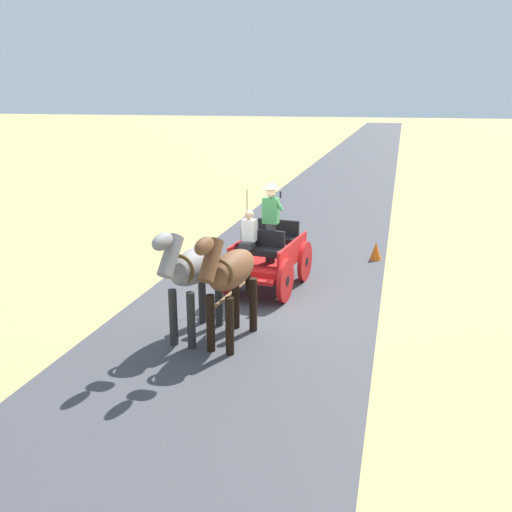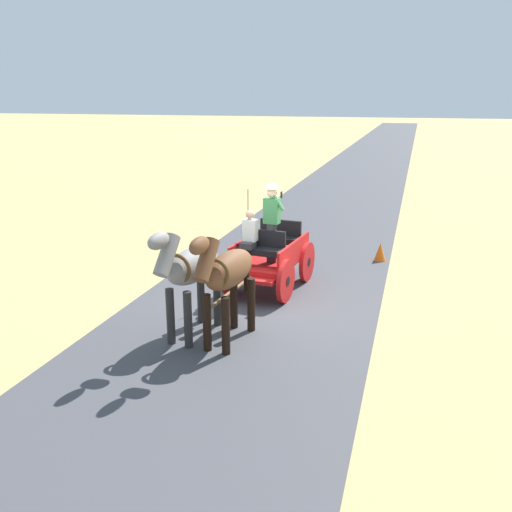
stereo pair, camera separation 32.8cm
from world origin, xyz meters
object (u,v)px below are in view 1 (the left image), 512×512
(horse_drawn_carriage, at_px, (268,255))
(traffic_cone, at_px, (376,251))
(horse_off_side, at_px, (193,269))
(horse_near_side, at_px, (230,274))

(horse_drawn_carriage, height_order, traffic_cone, horse_drawn_carriage)
(horse_drawn_carriage, bearing_deg, horse_off_side, 76.81)
(horse_near_side, relative_size, traffic_cone, 4.42)
(horse_near_side, distance_m, traffic_cone, 6.55)
(horse_drawn_carriage, distance_m, traffic_cone, 3.82)
(horse_drawn_carriage, height_order, horse_off_side, horse_drawn_carriage)
(traffic_cone, bearing_deg, horse_off_side, 63.15)
(horse_near_side, xyz_separation_m, traffic_cone, (-2.29, -6.04, -1.07))
(horse_drawn_carriage, xyz_separation_m, traffic_cone, (-2.32, -2.99, -0.57))
(horse_drawn_carriage, bearing_deg, horse_near_side, 90.51)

